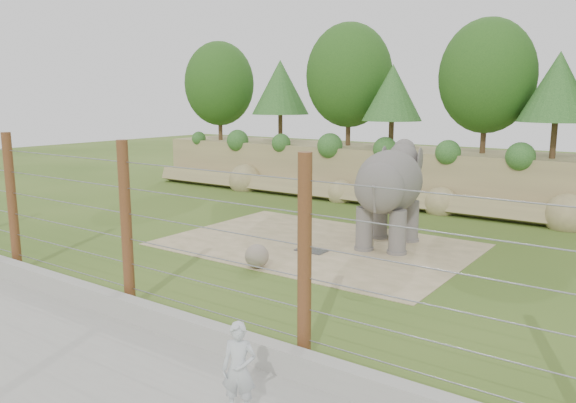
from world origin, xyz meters
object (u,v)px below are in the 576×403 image
Objects in this scene: zookeeper at (239,369)px; stone_ball at (257,256)px; elephant at (389,196)px; barrier_fence at (126,226)px.

stone_ball is at bearing 102.63° from zookeeper.
barrier_fence is at bearing -116.30° from elephant.
zookeeper is at bearing -86.70° from elephant.
zookeeper is (4.62, -6.23, 0.40)m from stone_ball.
barrier_fence is 13.26× the size of zookeeper.
stone_ball is at bearing 82.97° from barrier_fence.
elephant is at bearing 79.70° from zookeeper.
barrier_fence reaches higher than zookeeper.
elephant is at bearing 74.03° from barrier_fence.
elephant is at bearing 66.49° from stone_ball.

